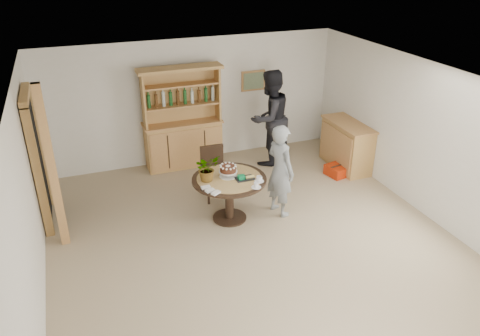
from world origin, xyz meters
name	(u,v)px	position (x,y,z in m)	size (l,w,h in m)	color
ground	(258,249)	(0.00, 0.00, 0.00)	(7.00, 7.00, 0.00)	tan
room_shell	(261,142)	(0.00, 0.01, 1.74)	(6.04, 7.04, 2.52)	white
doorway	(37,158)	(-2.93, 2.00, 1.11)	(0.13, 1.10, 2.18)	black
pine_post	(52,169)	(-2.70, 1.20, 1.25)	(0.12, 0.12, 2.50)	tan
hutch	(183,133)	(-0.30, 3.24, 0.69)	(1.62, 0.54, 2.04)	tan
sideboard	(347,145)	(2.74, 2.00, 0.47)	(0.54, 1.26, 0.94)	tan
dining_table	(229,186)	(-0.12, 0.96, 0.60)	(1.20, 1.20, 0.76)	black
dining_chair	(214,169)	(-0.12, 1.79, 0.54)	(0.43, 0.43, 0.95)	black
birthday_cake	(228,170)	(-0.12, 1.01, 0.88)	(0.30, 0.30, 0.20)	white
flower_vase	(207,168)	(-0.47, 1.01, 0.97)	(0.38, 0.33, 0.42)	#3F7233
gift_tray	(245,178)	(0.09, 0.83, 0.79)	(0.30, 0.20, 0.08)	black
coffee_cup_a	(259,179)	(0.28, 0.68, 0.80)	(0.15, 0.15, 0.09)	white
coffee_cup_b	(256,185)	(0.16, 0.51, 0.79)	(0.15, 0.15, 0.08)	white
napkins	(210,190)	(-0.53, 0.64, 0.77)	(0.24, 0.33, 0.03)	white
teen_boy	(280,170)	(0.73, 0.86, 0.79)	(0.57, 0.38, 1.58)	gray
adult_person	(270,118)	(1.37, 2.74, 0.97)	(0.94, 0.74, 1.94)	black
red_suitcase	(342,169)	(2.50, 1.74, 0.10)	(0.67, 0.51, 0.21)	red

